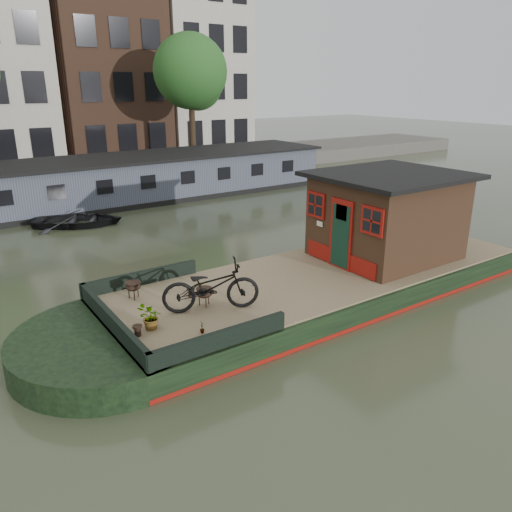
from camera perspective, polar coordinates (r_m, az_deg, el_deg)
ground at (r=13.77m, az=8.07°, el=-4.20°), size 120.00×120.00×0.00m
houseboat_hull at (r=12.86m, az=3.72°, el=-4.45°), size 14.01×4.02×0.60m
houseboat_deck at (r=13.54m, az=8.19°, el=-1.77°), size 11.80×3.80×0.05m
bow_bulwark at (r=10.91m, az=-11.94°, el=-6.16°), size 3.00×4.00×0.35m
cabin at (r=14.69m, az=14.76°, el=4.58°), size 4.00×3.50×2.42m
bicycle at (r=10.96m, az=-5.18°, el=-3.49°), size 2.26×1.50×1.12m
potted_plant_b at (r=11.88m, az=-6.40°, el=-3.81°), size 0.19×0.21×0.31m
potted_plant_c at (r=10.40m, az=-11.96°, el=-6.91°), size 0.63×0.62×0.53m
potted_plant_e at (r=10.15m, az=-6.17°, el=-8.04°), size 0.12×0.16×0.29m
brazier_front at (r=11.31m, az=-5.91°, el=-4.68°), size 0.44×0.44×0.43m
brazier_rear at (r=11.97m, az=-13.83°, el=-3.83°), size 0.48×0.48×0.41m
bollard_port at (r=11.83m, az=-7.45°, el=-4.19°), size 0.19×0.19×0.22m
bollard_stbd at (r=10.28m, az=-13.37°, el=-8.31°), size 0.20×0.20×0.22m
dinghy at (r=21.24m, az=-19.74°, el=4.24°), size 4.24×3.82×0.72m
far_houseboat at (r=25.18m, az=-13.98°, el=8.41°), size 20.40×4.40×2.11m
quay at (r=31.35m, az=-18.27°, el=9.07°), size 60.00×6.00×0.90m
townhouse_row at (r=37.85m, az=-22.64°, el=21.54°), size 27.25×8.00×16.50m
tree_right at (r=31.94m, az=-7.34°, el=19.84°), size 4.40×4.40×7.40m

